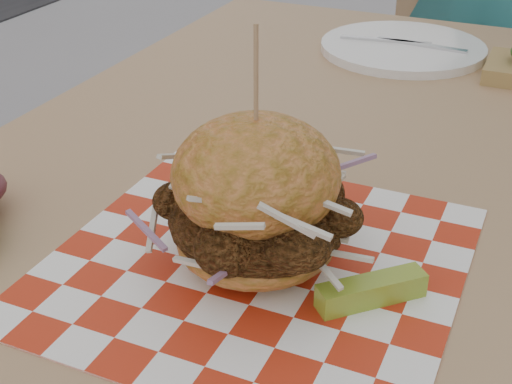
% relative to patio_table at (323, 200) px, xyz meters
% --- Properties ---
extents(patio_table, '(0.80, 1.20, 0.75)m').
position_rel_patio_table_xyz_m(patio_table, '(0.00, 0.00, 0.00)').
color(patio_table, '#A57D5B').
rests_on(patio_table, ground).
extents(patio_chair, '(0.53, 0.53, 0.95)m').
position_rel_patio_table_xyz_m(patio_chair, '(0.03, 1.08, -0.12)').
color(patio_chair, '#A57D5B').
rests_on(patio_chair, ground).
extents(paper_liner, '(0.36, 0.36, 0.00)m').
position_rel_patio_table_xyz_m(paper_liner, '(0.02, -0.27, 0.08)').
color(paper_liner, red).
rests_on(paper_liner, patio_table).
extents(sandwich, '(0.19, 0.19, 0.22)m').
position_rel_patio_table_xyz_m(sandwich, '(0.02, -0.27, 0.14)').
color(sandwich, '#CB7839').
rests_on(sandwich, paper_liner).
extents(pickle_spear, '(0.08, 0.08, 0.02)m').
position_rel_patio_table_xyz_m(pickle_spear, '(0.13, -0.28, 0.09)').
color(pickle_spear, '#87A730').
rests_on(pickle_spear, paper_liner).
extents(place_setting, '(0.27, 0.27, 0.02)m').
position_rel_patio_table_xyz_m(place_setting, '(0.00, 0.39, 0.09)').
color(place_setting, white).
rests_on(place_setting, patio_table).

